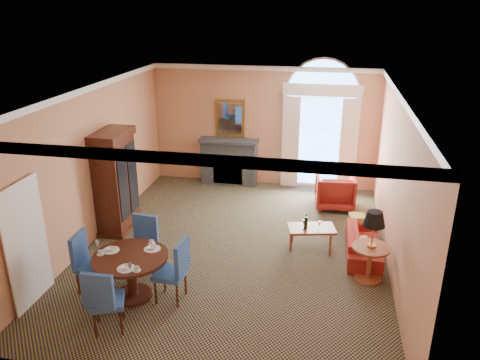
% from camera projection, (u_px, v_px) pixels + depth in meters
% --- Properties ---
extents(ground, '(7.50, 7.50, 0.00)m').
position_uv_depth(ground, '(235.00, 248.00, 9.60)').
color(ground, '#111034').
rests_on(ground, ground).
extents(room_envelope, '(6.04, 7.52, 3.45)m').
position_uv_depth(room_envelope, '(240.00, 120.00, 9.31)').
color(room_envelope, tan).
rests_on(room_envelope, ground).
extents(armoire, '(0.64, 1.13, 2.22)m').
position_uv_depth(armoire, '(116.00, 183.00, 10.08)').
color(armoire, black).
rests_on(armoire, ground).
extents(dining_table, '(1.26, 1.26, 0.99)m').
position_uv_depth(dining_table, '(131.00, 267.00, 7.80)').
color(dining_table, black).
rests_on(dining_table, ground).
extents(dining_chair_north, '(0.56, 0.57, 1.10)m').
position_uv_depth(dining_chair_north, '(145.00, 241.00, 8.57)').
color(dining_chair_north, '#254C92').
rests_on(dining_chair_north, ground).
extents(dining_chair_south, '(0.63, 0.63, 1.10)m').
position_uv_depth(dining_chair_south, '(103.00, 298.00, 6.92)').
color(dining_chair_south, '#254C92').
rests_on(dining_chair_south, ground).
extents(dining_chair_east, '(0.54, 0.53, 1.10)m').
position_uv_depth(dining_chair_east, '(176.00, 267.00, 7.72)').
color(dining_chair_east, '#254C92').
rests_on(dining_chair_east, ground).
extents(dining_chair_west, '(0.60, 0.60, 1.10)m').
position_uv_depth(dining_chair_west, '(86.00, 259.00, 7.95)').
color(dining_chair_west, '#254C92').
rests_on(dining_chair_west, ground).
extents(sofa, '(0.66, 1.67, 0.49)m').
position_uv_depth(sofa, '(364.00, 243.00, 9.26)').
color(sofa, '#A0241D').
rests_on(sofa, ground).
extents(armchair, '(0.99, 1.02, 0.85)m').
position_uv_depth(armchair, '(335.00, 191.00, 11.36)').
color(armchair, '#A0241D').
rests_on(armchair, ground).
extents(coffee_table, '(1.02, 0.71, 0.81)m').
position_uv_depth(coffee_table, '(311.00, 229.00, 9.41)').
color(coffee_table, '#9D4F2F').
rests_on(coffee_table, ground).
extents(side_table, '(0.67, 0.67, 1.32)m').
position_uv_depth(side_table, '(372.00, 238.00, 8.21)').
color(side_table, '#9D4F2F').
rests_on(side_table, ground).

